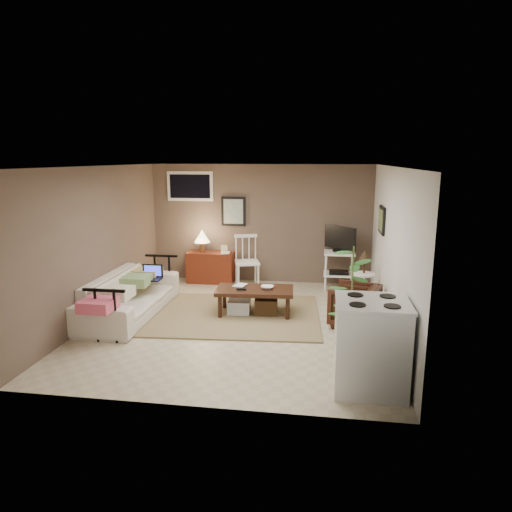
% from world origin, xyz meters
% --- Properties ---
extents(floor, '(5.00, 5.00, 0.00)m').
position_xyz_m(floor, '(0.00, 0.00, 0.00)').
color(floor, '#C1B293').
rests_on(floor, ground).
extents(art_back, '(0.50, 0.03, 0.60)m').
position_xyz_m(art_back, '(-0.55, 2.48, 1.45)').
color(art_back, black).
extents(art_right, '(0.03, 0.60, 0.45)m').
position_xyz_m(art_right, '(2.23, 1.05, 1.52)').
color(art_right, black).
extents(window, '(0.96, 0.03, 0.60)m').
position_xyz_m(window, '(-1.45, 2.48, 1.95)').
color(window, white).
extents(rug, '(2.84, 2.34, 0.03)m').
position_xyz_m(rug, '(-0.10, 0.31, 0.01)').
color(rug, '#8B7651').
rests_on(rug, floor).
extents(coffee_table, '(1.28, 0.72, 0.47)m').
position_xyz_m(coffee_table, '(0.19, 0.39, 0.26)').
color(coffee_table, '#311A0D').
rests_on(coffee_table, floor).
extents(sofa, '(0.67, 2.31, 0.90)m').
position_xyz_m(sofa, '(-1.80, 0.08, 0.45)').
color(sofa, beige).
rests_on(sofa, floor).
extents(sofa_pillows, '(0.44, 2.20, 0.16)m').
position_xyz_m(sofa_pillows, '(-1.74, -0.18, 0.55)').
color(sofa_pillows, beige).
rests_on(sofa_pillows, sofa).
extents(sofa_end_rails, '(0.62, 2.31, 0.78)m').
position_xyz_m(sofa_end_rails, '(-1.67, 0.08, 0.39)').
color(sofa_end_rails, black).
rests_on(sofa_end_rails, floor).
extents(laptop, '(0.35, 0.26, 0.24)m').
position_xyz_m(laptop, '(-1.58, 0.48, 0.58)').
color(laptop, black).
rests_on(laptop, sofa).
extents(red_console, '(0.95, 0.42, 1.09)m').
position_xyz_m(red_console, '(-1.01, 2.24, 0.38)').
color(red_console, maroon).
rests_on(red_console, floor).
extents(spindle_chair, '(0.57, 0.57, 1.02)m').
position_xyz_m(spindle_chair, '(-0.21, 2.10, 0.48)').
color(spindle_chair, white).
rests_on(spindle_chair, floor).
extents(tv_stand, '(0.58, 0.55, 1.24)m').
position_xyz_m(tv_stand, '(1.60, 2.13, 0.66)').
color(tv_stand, white).
rests_on(tv_stand, floor).
extents(side_table, '(0.38, 0.38, 1.01)m').
position_xyz_m(side_table, '(1.98, 1.00, 0.63)').
color(side_table, white).
rests_on(side_table, floor).
extents(armchair, '(0.81, 0.84, 0.70)m').
position_xyz_m(armchair, '(1.78, 0.12, 0.35)').
color(armchair, '#33170E').
rests_on(armchair, floor).
extents(potted_plant, '(0.37, 0.37, 1.46)m').
position_xyz_m(potted_plant, '(1.66, -0.94, 0.78)').
color(potted_plant, gray).
rests_on(potted_plant, floor).
extents(stove, '(0.79, 0.73, 1.03)m').
position_xyz_m(stove, '(1.82, -1.83, 0.51)').
color(stove, silver).
rests_on(stove, floor).
extents(bowl, '(0.20, 0.05, 0.20)m').
position_xyz_m(bowl, '(0.41, 0.40, 0.55)').
color(bowl, '#311A0D').
rests_on(bowl, coffee_table).
extents(book_table, '(0.18, 0.06, 0.25)m').
position_xyz_m(book_table, '(-0.15, 0.53, 0.57)').
color(book_table, '#311A0D').
rests_on(book_table, coffee_table).
extents(book_console, '(0.18, 0.04, 0.24)m').
position_xyz_m(book_console, '(-0.75, 2.16, 0.75)').
color(book_console, '#311A0D').
rests_on(book_console, red_console).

